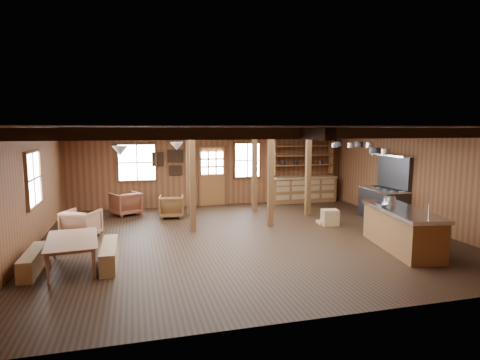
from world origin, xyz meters
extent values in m
cube|color=black|center=(0.00, 0.00, -0.01)|extent=(10.00, 9.00, 0.02)
cube|color=black|center=(0.00, 0.00, 2.81)|extent=(10.00, 9.00, 0.02)
cube|color=brown|center=(-5.01, 0.00, 1.40)|extent=(0.02, 9.00, 2.80)
cube|color=brown|center=(5.01, 0.00, 1.40)|extent=(0.02, 9.00, 2.80)
cube|color=brown|center=(0.00, 4.51, 1.40)|extent=(10.00, 0.02, 2.80)
cube|color=brown|center=(0.00, -4.51, 1.40)|extent=(10.00, 0.02, 2.80)
cube|color=black|center=(0.00, -3.50, 2.68)|extent=(9.80, 0.12, 0.18)
cube|color=black|center=(0.00, -2.00, 2.68)|extent=(9.80, 0.12, 0.18)
cube|color=black|center=(0.00, -0.50, 2.68)|extent=(9.80, 0.12, 0.18)
cube|color=black|center=(0.00, 1.00, 2.68)|extent=(9.80, 0.12, 0.18)
cube|color=black|center=(0.00, 2.50, 2.68)|extent=(9.80, 0.12, 0.18)
cube|color=black|center=(0.00, 3.80, 2.68)|extent=(9.80, 0.12, 0.18)
cube|color=black|center=(0.00, 0.00, 2.68)|extent=(0.18, 8.82, 0.18)
cube|color=#472B14|center=(-1.20, 1.00, 1.40)|extent=(0.15, 0.15, 2.80)
cube|color=#472B14|center=(-1.00, 3.20, 1.40)|extent=(0.15, 0.15, 2.80)
cube|color=#472B14|center=(1.00, 1.00, 1.40)|extent=(0.15, 0.15, 2.80)
cube|color=#472B14|center=(1.20, 3.20, 1.40)|extent=(0.15, 0.15, 2.80)
cube|color=#472B14|center=(2.60, 2.00, 1.40)|extent=(0.15, 0.15, 2.80)
cube|color=brown|center=(0.00, 4.45, 0.55)|extent=(0.90, 0.06, 1.10)
cube|color=#472B14|center=(-0.48, 4.45, 1.05)|extent=(0.06, 0.08, 2.10)
cube|color=#472B14|center=(0.48, 4.45, 1.05)|extent=(0.06, 0.08, 2.10)
cube|color=#472B14|center=(0.00, 4.45, 2.12)|extent=(1.02, 0.08, 0.06)
cube|color=white|center=(0.00, 4.45, 1.55)|extent=(0.84, 0.02, 0.90)
cube|color=white|center=(-2.60, 4.46, 1.60)|extent=(1.20, 0.02, 1.20)
cube|color=#472B14|center=(-2.60, 4.46, 1.60)|extent=(1.32, 0.06, 1.32)
cube|color=white|center=(1.30, 4.46, 1.60)|extent=(0.90, 0.02, 1.20)
cube|color=#472B14|center=(1.30, 4.46, 1.60)|extent=(1.02, 0.06, 1.32)
cube|color=white|center=(-4.96, 0.50, 1.60)|extent=(0.02, 1.20, 1.20)
cube|color=#472B14|center=(-4.96, 0.50, 1.60)|extent=(0.14, 1.24, 1.32)
cube|color=silver|center=(-1.30, 4.46, 1.80)|extent=(0.50, 0.03, 0.40)
cube|color=black|center=(-1.30, 4.45, 1.80)|extent=(0.55, 0.02, 0.45)
cube|color=silver|center=(-1.90, 4.46, 1.70)|extent=(0.35, 0.03, 0.45)
cube|color=black|center=(-1.90, 4.45, 1.70)|extent=(0.40, 0.02, 0.50)
cube|color=silver|center=(-1.30, 4.46, 1.30)|extent=(0.40, 0.03, 0.30)
cube|color=black|center=(-1.30, 4.45, 1.30)|extent=(0.45, 0.02, 0.35)
cube|color=brown|center=(3.40, 4.20, 0.45)|extent=(2.50, 0.55, 0.90)
cube|color=olive|center=(3.40, 4.18, 0.93)|extent=(2.55, 0.60, 0.06)
cube|color=brown|center=(3.40, 4.25, 1.40)|extent=(2.30, 0.35, 0.04)
cube|color=brown|center=(3.40, 4.25, 1.75)|extent=(2.30, 0.35, 0.04)
cube|color=brown|center=(3.40, 4.25, 2.10)|extent=(2.30, 0.35, 0.04)
cube|color=brown|center=(2.25, 4.25, 1.75)|extent=(0.04, 0.35, 1.40)
cube|color=brown|center=(4.55, 4.25, 1.75)|extent=(0.04, 0.35, 1.40)
cylinder|color=#2C2C2F|center=(-3.00, 0.00, 2.58)|extent=(0.02, 0.02, 0.45)
cone|color=silver|center=(-3.00, 0.00, 2.25)|extent=(0.36, 0.36, 0.22)
cylinder|color=#2C2C2F|center=(-1.50, 2.00, 2.58)|extent=(0.02, 0.02, 0.45)
cone|color=silver|center=(-1.50, 2.00, 2.25)|extent=(0.36, 0.36, 0.22)
cylinder|color=#2C2C2F|center=(3.27, 0.30, 2.55)|extent=(0.04, 3.00, 0.04)
cylinder|color=#2C2C2F|center=(3.25, -1.05, 2.41)|extent=(0.01, 0.01, 0.29)
cylinder|color=silver|center=(3.25, -1.05, 2.19)|extent=(0.21, 0.21, 0.14)
cylinder|color=#2C2C2F|center=(3.23, -0.60, 2.41)|extent=(0.01, 0.01, 0.27)
cylinder|color=#2C2C2F|center=(3.23, -0.60, 2.21)|extent=(0.28, 0.28, 0.14)
cylinder|color=#2C2C2F|center=(3.37, -0.15, 2.47)|extent=(0.01, 0.01, 0.16)
cylinder|color=silver|center=(3.37, -0.15, 2.32)|extent=(0.19, 0.19, 0.14)
cylinder|color=#2C2C2F|center=(3.32, 0.30, 2.47)|extent=(0.01, 0.01, 0.16)
cylinder|color=#2C2C2F|center=(3.32, 0.30, 2.32)|extent=(0.25, 0.25, 0.14)
cylinder|color=#2C2C2F|center=(3.35, 0.75, 2.45)|extent=(0.01, 0.01, 0.20)
cylinder|color=silver|center=(3.35, 0.75, 2.28)|extent=(0.25, 0.25, 0.14)
cylinder|color=#2C2C2F|center=(3.19, 1.20, 2.46)|extent=(0.01, 0.01, 0.19)
cylinder|color=#2C2C2F|center=(3.19, 1.20, 2.29)|extent=(0.24, 0.24, 0.14)
cylinder|color=#2C2C2F|center=(3.32, 1.65, 2.43)|extent=(0.01, 0.01, 0.24)
cylinder|color=silver|center=(3.32, 1.65, 2.24)|extent=(0.19, 0.19, 0.14)
cube|color=brown|center=(3.18, -1.88, 0.43)|extent=(1.18, 2.50, 0.86)
cube|color=silver|center=(3.18, -1.88, 0.90)|extent=(1.28, 2.61, 0.08)
cylinder|color=#2C2C2F|center=(3.18, -2.48, 0.90)|extent=(0.44, 0.44, 0.06)
cylinder|color=silver|center=(3.38, -2.48, 1.05)|extent=(0.03, 0.03, 0.30)
cube|color=olive|center=(2.68, 0.62, 0.23)|extent=(0.55, 0.42, 0.45)
cube|color=#2C2C2F|center=(4.60, 0.90, 0.45)|extent=(0.80, 1.50, 0.90)
cube|color=silver|center=(4.60, 0.90, 0.92)|extent=(0.82, 1.52, 0.04)
cube|color=#2C2C2F|center=(4.92, 0.90, 1.45)|extent=(0.12, 1.50, 1.00)
cube|color=silver|center=(4.80, 0.90, 1.96)|extent=(0.40, 1.60, 0.05)
imported|color=#8F5F41|center=(-3.90, -1.29, 0.30)|extent=(1.12, 1.78, 0.60)
cube|color=olive|center=(-4.65, -1.29, 0.20)|extent=(0.27, 1.47, 0.40)
cube|color=olive|center=(-3.24, -1.29, 0.22)|extent=(0.29, 1.57, 0.43)
imported|color=brown|center=(-2.99, 3.55, 0.37)|extent=(1.06, 1.07, 0.74)
imported|color=brown|center=(-1.62, 2.80, 0.35)|extent=(0.83, 0.85, 0.69)
imported|color=#986345|center=(-4.03, 1.00, 0.36)|extent=(1.03, 1.04, 0.73)
cylinder|color=silver|center=(3.32, -1.18, 1.02)|extent=(0.27, 0.27, 0.16)
imported|color=silver|center=(2.90, -1.50, 0.97)|extent=(0.30, 0.30, 0.07)
camera|label=1|loc=(-2.69, -9.57, 2.77)|focal=30.00mm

